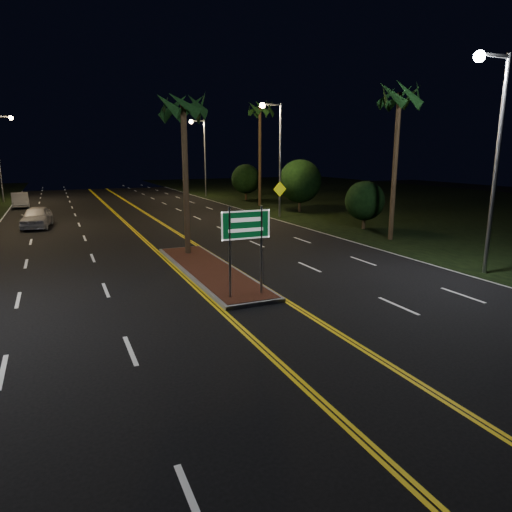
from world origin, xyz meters
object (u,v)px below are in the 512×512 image
streetlight_right_near (493,140)px  shrub_near (365,201)px  palm_right_near (399,98)px  warning_sign (280,194)px  palm_median (183,107)px  car_near (36,215)px  median_island (210,270)px  shrub_mid (300,181)px  car_far (20,199)px  streetlight_left_far (1,148)px  highway_sign (246,233)px  shrub_far (246,179)px  palm_right_far (260,110)px  streetlight_right_mid (276,147)px  streetlight_right_far (202,149)px

streetlight_right_near → shrub_near: 12.89m
palm_right_near → warning_sign: 13.31m
palm_median → car_near: 16.43m
median_island → shrub_mid: size_ratio=2.22×
car_far → streetlight_left_far: bearing=100.9°
highway_sign → streetlight_left_far: 42.67m
shrub_far → palm_right_far: bearing=-99.5°
car_far → warning_sign: (19.86, -16.61, 1.11)m
palm_right_far → car_far: (-21.86, 8.21, -8.33)m
streetlight_right_mid → car_near: 18.58m
highway_sign → car_near: size_ratio=0.61×
streetlight_left_far → shrub_mid: (24.61, -20.00, -2.93)m
shrub_mid → shrub_near: bearing=-92.9°
highway_sign → streetlight_left_far: streetlight_left_far is taller
median_island → palm_right_near: bearing=13.5°
car_near → palm_right_near: bearing=-27.3°
streetlight_right_far → warning_sign: bearing=-89.5°
streetlight_left_far → streetlight_right_mid: size_ratio=1.00×
highway_sign → streetlight_right_near: (10.61, -0.80, 3.25)m
palm_right_near → highway_sign: bearing=-150.0°
palm_median → warning_sign: (10.80, 11.11, -5.35)m
palm_median → shrub_mid: bearing=44.0°
palm_right_near → shrub_near: (1.00, 4.00, -6.27)m
median_island → car_near: size_ratio=1.96×
shrub_near → shrub_far: shrub_far is taller
median_island → palm_right_far: palm_right_far is taller
streetlight_right_near → shrub_far: (3.19, 34.00, -3.32)m
highway_sign → palm_median: 9.11m
median_island → car_far: 32.51m
streetlight_left_far → streetlight_right_mid: same height
median_island → shrub_far: bearing=64.6°
palm_median → car_near: size_ratio=1.59×
shrub_near → streetlight_left_far: bearing=128.8°
streetlight_left_far → streetlight_right_mid: bearing=-46.0°
streetlight_right_mid → palm_median: bearing=-132.7°
streetlight_right_mid → car_far: 25.95m
median_island → streetlight_left_far: streetlight_left_far is taller
highway_sign → streetlight_right_near: size_ratio=0.36×
streetlight_right_far → palm_median: streetlight_right_far is taller
streetlight_right_far → car_near: streetlight_right_far is taller
palm_median → streetlight_right_far: bearing=71.4°
shrub_near → warning_sign: size_ratio=1.14×
streetlight_left_far → streetlight_right_far: same height
shrub_mid → car_far: shrub_mid is taller
streetlight_right_far → palm_right_far: bearing=-79.7°
streetlight_right_far → palm_right_near: (1.89, -32.00, 2.56)m
streetlight_right_mid → streetlight_right_near: bearing=-90.0°
shrub_mid → car_near: shrub_mid is taller
shrub_far → car_far: (-22.86, 2.21, -1.52)m
streetlight_right_far → warning_sign: (0.19, -20.39, -3.73)m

